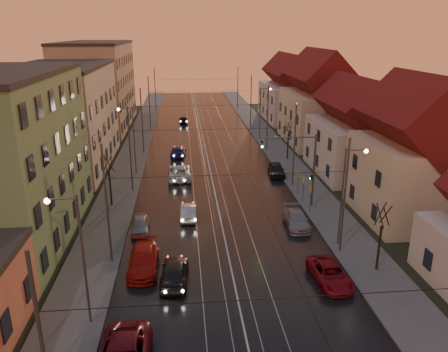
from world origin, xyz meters
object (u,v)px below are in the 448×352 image
object	(u,v)px
street_lamp_2	(131,133)
parked_right_1	(296,219)
traffic_light_mast	(304,161)
parked_left_2	(143,260)
street_lamp_1	(347,187)
driving_car_2	(179,172)
driving_car_4	(184,120)
driving_car_1	(188,212)
driving_car_3	(178,151)
parked_right_0	(330,274)
driving_car_0	(174,272)
street_lamp_3	(262,108)
parked_right_2	(276,170)
parked_left_3	(140,224)
street_lamp_0	(77,248)

from	to	relation	value
street_lamp_2	parked_right_1	bearing A→B (deg)	-46.15
traffic_light_mast	parked_left_2	distance (m)	17.92
street_lamp_1	street_lamp_2	size ratio (longest dim) A/B	1.00
driving_car_2	driving_car_4	xyz separation A→B (m)	(0.73, 31.48, -0.13)
street_lamp_2	driving_car_1	world-z (taller)	street_lamp_2
driving_car_3	parked_right_0	world-z (taller)	driving_car_3
driving_car_3	traffic_light_mast	bearing A→B (deg)	126.70
street_lamp_1	parked_left_2	distance (m)	16.01
street_lamp_1	driving_car_2	world-z (taller)	street_lamp_1
driving_car_0	parked_left_2	size ratio (longest dim) A/B	0.88
street_lamp_2	street_lamp_3	size ratio (longest dim) A/B	1.00
street_lamp_3	traffic_light_mast	xyz separation A→B (m)	(-1.11, -28.00, -0.29)
driving_car_3	parked_right_2	bearing A→B (deg)	145.52
street_lamp_1	driving_car_4	distance (m)	50.87
traffic_light_mast	driving_car_2	world-z (taller)	traffic_light_mast
parked_left_3	parked_right_0	distance (m)	16.28
parked_right_0	driving_car_3	bearing A→B (deg)	104.44
street_lamp_1	parked_left_2	world-z (taller)	street_lamp_1
street_lamp_2	driving_car_2	size ratio (longest dim) A/B	1.43
street_lamp_1	parked_left_3	bearing A→B (deg)	165.59
parked_right_1	parked_left_3	bearing A→B (deg)	-178.33
street_lamp_3	parked_right_1	bearing A→B (deg)	-94.76
driving_car_3	street_lamp_1	bearing A→B (deg)	120.46
street_lamp_1	street_lamp_2	world-z (taller)	same
parked_left_3	parked_right_0	size ratio (longest dim) A/B	0.80
street_lamp_3	traffic_light_mast	distance (m)	28.03
street_lamp_2	parked_left_2	bearing A→B (deg)	-82.56
driving_car_3	driving_car_1	bearing A→B (deg)	97.69
parked_left_3	street_lamp_0	bearing A→B (deg)	-103.02
driving_car_0	driving_car_3	bearing A→B (deg)	-86.47
street_lamp_0	street_lamp_3	world-z (taller)	same
street_lamp_2	driving_car_1	size ratio (longest dim) A/B	2.03
street_lamp_3	parked_right_0	xyz separation A→B (m)	(-2.67, -41.09, -4.25)
street_lamp_2	driving_car_3	size ratio (longest dim) A/B	1.75
driving_car_0	parked_left_3	distance (m)	8.73
driving_car_4	parked_left_2	world-z (taller)	parked_left_2
street_lamp_0	street_lamp_2	bearing A→B (deg)	90.00
driving_car_1	parked_right_0	distance (m)	14.80
driving_car_3	parked_right_1	bearing A→B (deg)	118.74
parked_right_0	parked_right_2	size ratio (longest dim) A/B	1.06
street_lamp_3	parked_left_2	distance (m)	41.39
street_lamp_2	driving_car_0	xyz separation A→B (m)	(5.11, -24.07, -4.12)
street_lamp_2	street_lamp_3	xyz separation A→B (m)	(18.21, 16.00, 0.00)
street_lamp_0	driving_car_1	size ratio (longest dim) A/B	2.03
traffic_light_mast	parked_right_0	xyz separation A→B (m)	(-1.56, -13.08, -3.97)
street_lamp_0	parked_right_0	size ratio (longest dim) A/B	1.76
parked_right_1	parked_right_2	bearing A→B (deg)	88.13
driving_car_0	driving_car_2	size ratio (longest dim) A/B	0.80
driving_car_0	driving_car_1	size ratio (longest dim) A/B	1.14
driving_car_1	driving_car_4	distance (m)	42.80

